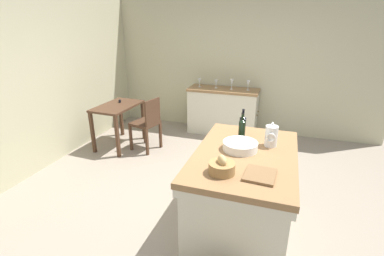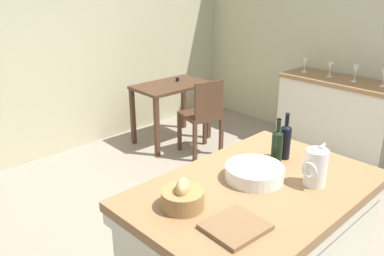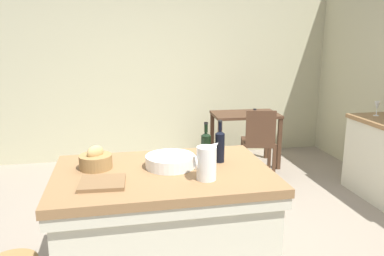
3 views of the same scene
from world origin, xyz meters
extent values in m
plane|color=gray|center=(0.00, 0.00, 0.00)|extent=(6.76, 6.76, 0.00)
cube|color=#B7B28E|center=(0.00, 2.60, 1.30)|extent=(5.32, 0.12, 2.60)
cube|color=olive|center=(-0.36, -0.51, 0.84)|extent=(1.51, 0.99, 0.06)
cube|color=beige|center=(-0.36, -0.51, 0.77)|extent=(1.49, 0.97, 0.08)
cube|color=beige|center=(-0.36, -0.51, 0.41)|extent=(1.43, 0.91, 0.81)
cube|color=olive|center=(2.26, 0.29, 0.87)|extent=(0.52, 1.34, 0.04)
cube|color=beige|center=(2.26, 0.29, 0.42)|extent=(0.49, 1.31, 0.85)
cube|color=#472D1E|center=(1.08, 1.89, 0.73)|extent=(0.92, 0.60, 0.04)
cube|color=#472D1E|center=(0.66, 1.66, 0.36)|extent=(0.05, 0.05, 0.71)
cube|color=#472D1E|center=(1.49, 1.63, 0.36)|extent=(0.05, 0.05, 0.71)
cube|color=#472D1E|center=(0.68, 2.15, 0.36)|extent=(0.05, 0.05, 0.71)
cube|color=#472D1E|center=(1.51, 2.12, 0.36)|extent=(0.05, 0.05, 0.71)
cylinder|color=black|center=(1.24, 1.93, 0.77)|extent=(0.04, 0.04, 0.05)
cube|color=#472D1E|center=(1.08, 1.38, 0.47)|extent=(0.48, 0.48, 0.04)
cube|color=#472D1E|center=(1.04, 1.20, 0.71)|extent=(0.36, 0.12, 0.42)
cube|color=#472D1E|center=(1.30, 1.51, 0.23)|extent=(0.05, 0.05, 0.45)
cube|color=#472D1E|center=(0.95, 1.59, 0.23)|extent=(0.05, 0.05, 0.45)
cube|color=#472D1E|center=(1.22, 1.16, 0.23)|extent=(0.05, 0.05, 0.45)
cube|color=#472D1E|center=(0.87, 1.24, 0.23)|extent=(0.05, 0.05, 0.45)
cylinder|color=white|center=(-0.10, -0.74, 0.98)|extent=(0.13, 0.13, 0.22)
cone|color=white|center=(-0.04, -0.74, 1.10)|extent=(0.07, 0.04, 0.06)
torus|color=white|center=(-0.18, -0.74, 0.99)|extent=(0.02, 0.10, 0.10)
cylinder|color=white|center=(-0.30, -0.45, 0.91)|extent=(0.35, 0.35, 0.09)
cylinder|color=olive|center=(-0.82, -0.37, 0.92)|extent=(0.23, 0.23, 0.10)
ellipsoid|color=tan|center=(-0.82, -0.37, 0.99)|extent=(0.14, 0.13, 0.10)
cube|color=brown|center=(-0.77, -0.70, 0.88)|extent=(0.30, 0.27, 0.02)
cylinder|color=black|center=(0.08, -0.41, 0.98)|extent=(0.07, 0.07, 0.22)
cone|color=black|center=(0.08, -0.41, 1.10)|extent=(0.07, 0.07, 0.03)
cylinder|color=black|center=(0.08, -0.41, 1.15)|extent=(0.03, 0.03, 0.08)
cylinder|color=black|center=(0.08, -0.41, 1.18)|extent=(0.03, 0.03, 0.01)
cylinder|color=black|center=(-0.03, -0.42, 0.98)|extent=(0.07, 0.07, 0.21)
cone|color=black|center=(-0.03, -0.42, 1.10)|extent=(0.07, 0.07, 0.02)
cylinder|color=black|center=(-0.03, -0.42, 1.14)|extent=(0.03, 0.03, 0.07)
cylinder|color=black|center=(-0.03, -0.42, 1.18)|extent=(0.03, 0.03, 0.01)
cylinder|color=white|center=(2.28, -0.16, 0.90)|extent=(0.06, 0.06, 0.00)
cylinder|color=white|center=(2.28, -0.16, 0.93)|extent=(0.01, 0.01, 0.07)
cone|color=white|center=(2.28, -0.16, 1.02)|extent=(0.07, 0.07, 0.11)
cylinder|color=white|center=(2.27, 0.14, 0.90)|extent=(0.06, 0.06, 0.00)
cylinder|color=white|center=(2.27, 0.14, 0.93)|extent=(0.01, 0.01, 0.08)
cone|color=white|center=(2.27, 0.14, 1.03)|extent=(0.07, 0.07, 0.11)
cylinder|color=white|center=(2.27, 0.44, 0.90)|extent=(0.06, 0.06, 0.00)
cylinder|color=white|center=(2.27, 0.44, 0.93)|extent=(0.01, 0.01, 0.06)
cone|color=white|center=(2.27, 0.44, 1.01)|extent=(0.07, 0.07, 0.09)
cylinder|color=white|center=(2.27, 0.77, 0.90)|extent=(0.06, 0.06, 0.00)
cylinder|color=white|center=(2.27, 0.77, 0.93)|extent=(0.01, 0.01, 0.07)
cone|color=white|center=(2.27, 0.77, 1.01)|extent=(0.07, 0.07, 0.10)
camera|label=1|loc=(-2.95, -0.81, 2.11)|focal=26.41mm
camera|label=2|loc=(-2.08, -1.74, 2.05)|focal=37.82mm
camera|label=3|loc=(-0.66, -3.04, 1.79)|focal=35.79mm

